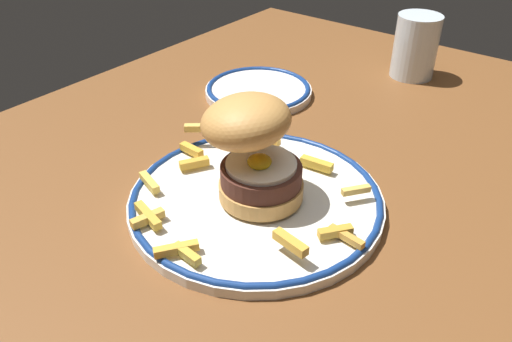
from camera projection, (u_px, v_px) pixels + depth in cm
name	position (u px, v px, depth cm)	size (l,w,h in cm)	color
ground_plane	(299.00, 216.00, 59.68)	(118.39, 95.93, 4.00)	brown
dinner_plate	(256.00, 199.00, 57.73)	(28.57, 28.57, 1.60)	white
burger	(253.00, 147.00, 54.09)	(10.71, 12.18, 12.16)	#CA9049
fries_pile	(234.00, 185.00, 57.26)	(24.60, 28.14, 2.59)	gold
water_glass	(415.00, 50.00, 86.00)	(7.25, 7.25, 10.41)	silver
side_plate	(259.00, 90.00, 81.61)	(16.87, 16.87, 1.60)	white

